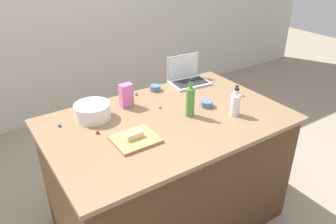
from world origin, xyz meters
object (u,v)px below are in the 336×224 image
Objects in this scene: bottle_vinegar at (235,104)px; cutting_board at (135,139)px; candy_bag at (126,95)px; mixing_bowl_large at (93,111)px; ramekin_small at (155,88)px; bottle_olive at (190,101)px; butter_stick_left at (134,136)px; ramekin_medium at (207,104)px; laptop at (187,77)px; kitchen_timer at (237,91)px.

cutting_board is at bearing 172.71° from bottle_vinegar.
candy_bag is (-0.55, 0.52, 0.01)m from bottle_vinegar.
ramekin_small is (0.59, 0.15, -0.04)m from mixing_bowl_large.
candy_bag is at bearing -158.92° from ramekin_small.
bottle_olive reaches higher than mixing_bowl_large.
mixing_bowl_large reaches higher than butter_stick_left.
candy_bag is at bearing 68.74° from cutting_board.
bottle_olive is at bearing 8.53° from cutting_board.
ramekin_medium is (-0.08, 0.20, -0.06)m from bottle_vinegar.
mixing_bowl_large is at bearing 103.80° from butter_stick_left.
laptop is 3.92× the size of ramekin_small.
ramekin_small is at bearing 14.82° from mixing_bowl_large.
butter_stick_left is at bearing -145.71° from laptop.
kitchen_timer is (0.17, -0.41, -0.01)m from laptop.
kitchen_timer is (0.48, -0.42, 0.01)m from ramekin_small.
laptop reaches higher than kitchen_timer.
bottle_olive is 1.59× the size of candy_bag.
laptop is 3.00× the size of butter_stick_left.
kitchen_timer is (1.06, -0.26, -0.02)m from mixing_bowl_large.
candy_bag is (0.27, 0.03, 0.03)m from mixing_bowl_large.
kitchen_timer is at bearing -13.91° from mixing_bowl_large.
mixing_bowl_large is 0.80m from ramekin_medium.
candy_bag is (0.17, 0.43, 0.08)m from cutting_board.
mixing_bowl_large is at bearing -172.96° from candy_bag.
laptop is 0.64m from bottle_vinegar.
bottle_vinegar is at bearing -136.45° from kitchen_timer.
ramekin_medium is (0.16, -0.44, 0.00)m from ramekin_small.
candy_bag is (-0.32, -0.12, 0.06)m from ramekin_small.
butter_stick_left is 1.25× the size of ramekin_medium.
cutting_board is 0.47m from candy_bag.
laptop is at bearing 112.61° from kitchen_timer.
laptop is 0.63m from candy_bag.
bottle_olive reaches higher than candy_bag.
mixing_bowl_large reaches higher than kitchen_timer.
laptop is 1.94× the size of candy_bag.
ramekin_medium is (0.64, 0.11, 0.01)m from cutting_board.
butter_stick_left is at bearing 172.75° from bottle_vinegar.
ramekin_small is (0.49, 0.55, -0.01)m from butter_stick_left.
bottle_olive is at bearing -50.99° from candy_bag.
ramekin_medium is at bearing -34.14° from candy_bag.
candy_bag is at bearing 136.64° from bottle_vinegar.
laptop is 4.29× the size of kitchen_timer.
bottle_vinegar is (0.26, -0.16, -0.03)m from bottle_olive.
bottle_olive reaches higher than ramekin_medium.
mixing_bowl_large is 0.61m from ramekin_small.
bottle_olive is (-0.33, -0.47, 0.06)m from laptop.
mixing_bowl_large is 2.23× the size of butter_stick_left.
laptop reaches higher than bottle_vinegar.
bottle_vinegar is at bearing -68.61° from ramekin_medium.
laptop reaches higher than cutting_board.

